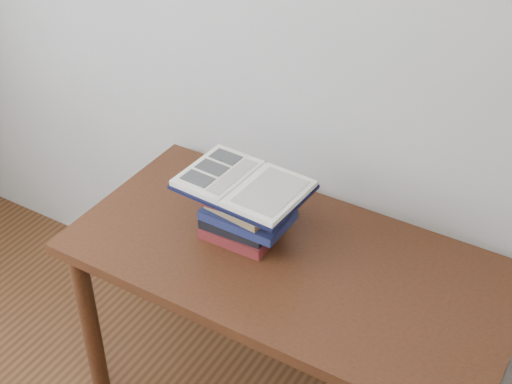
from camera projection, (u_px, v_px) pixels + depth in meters
The scene contains 3 objects.
desk at pixel (289, 282), 2.12m from camera, with size 1.30×0.65×0.70m.
book_stack at pixel (245, 210), 2.09m from camera, with size 0.26×0.19×0.18m.
open_book at pixel (244, 185), 2.03m from camera, with size 0.37×0.27×0.03m.
Camera 1 is at (0.82, -0.01, 2.06)m, focal length 50.00 mm.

